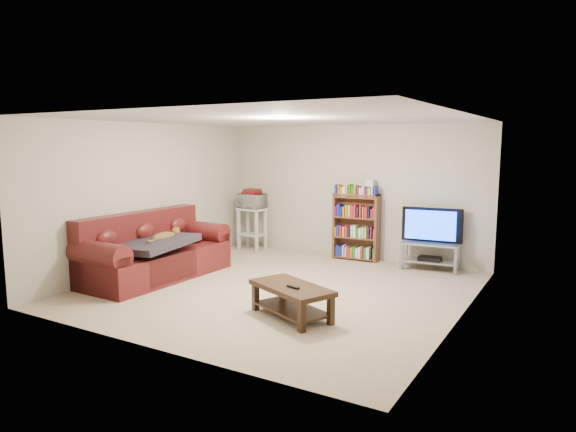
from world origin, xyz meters
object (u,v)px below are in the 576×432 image
Objects in this scene: tv_stand at (430,251)px; bookshelf at (356,226)px; coffee_table at (292,295)px; sofa at (153,255)px.

bookshelf reaches higher than tv_stand.
sofa is at bearing -166.87° from coffee_table.
bookshelf is (-1.35, 0.10, 0.30)m from tv_stand.
tv_stand reaches higher than coffee_table.
sofa is 2.85m from coffee_table.
tv_stand is (0.80, 3.16, 0.04)m from coffee_table.
sofa is 4.46m from tv_stand.
tv_stand is at bearing 99.62° from coffee_table.
coffee_table is at bearing -83.33° from bookshelf.
coffee_table is 3.32m from bookshelf.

